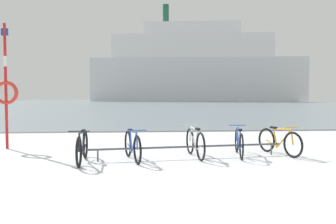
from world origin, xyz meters
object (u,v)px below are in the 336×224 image
at_px(bicycle_2, 195,143).
at_px(bicycle_3, 239,142).
at_px(bicycle_0, 82,147).
at_px(bicycle_1, 132,146).
at_px(ferry_ship, 195,69).
at_px(bicycle_4, 279,142).
at_px(rescue_post, 6,89).

relative_size(bicycle_2, bicycle_3, 0.97).
bearing_deg(bicycle_2, bicycle_0, -170.14).
relative_size(bicycle_1, ferry_ship, 0.03).
xyz_separation_m(bicycle_3, ferry_ship, (12.39, 84.49, 8.61)).
height_order(bicycle_1, bicycle_4, bicycle_1).
bearing_deg(rescue_post, bicycle_1, -29.09).
bearing_deg(bicycle_0, bicycle_3, 8.21).
height_order(bicycle_2, rescue_post, rescue_post).
xyz_separation_m(bicycle_1, bicycle_3, (2.70, 0.37, -0.00)).
height_order(rescue_post, ferry_ship, ferry_ship).
xyz_separation_m(bicycle_2, bicycle_3, (1.15, 0.09, -0.01)).
distance_m(bicycle_3, bicycle_4, 1.11).
bearing_deg(ferry_ship, rescue_post, -102.78).
distance_m(bicycle_1, bicycle_3, 2.73).
distance_m(bicycle_4, ferry_ship, 85.57).
distance_m(bicycle_2, bicycle_4, 2.26).
bearing_deg(rescue_post, ferry_ship, 77.22).
xyz_separation_m(bicycle_0, rescue_post, (-2.54, 2.23, 1.38)).
bearing_deg(bicycle_4, bicycle_0, -172.43).
bearing_deg(bicycle_3, rescue_post, 165.29).
relative_size(bicycle_1, bicycle_3, 0.96).
distance_m(bicycle_2, ferry_ship, 86.08).
bearing_deg(bicycle_1, bicycle_2, 10.54).
relative_size(bicycle_0, ferry_ship, 0.03).
bearing_deg(ferry_ship, bicycle_2, -99.09).
relative_size(bicycle_0, bicycle_1, 1.07).
relative_size(bicycle_2, bicycle_4, 1.06).
distance_m(bicycle_1, rescue_post, 4.44).
bearing_deg(bicycle_0, bicycle_2, 9.86).
bearing_deg(bicycle_4, ferry_ship, 82.38).
distance_m(bicycle_0, bicycle_3, 3.89).
relative_size(bicycle_3, ferry_ship, 0.03).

